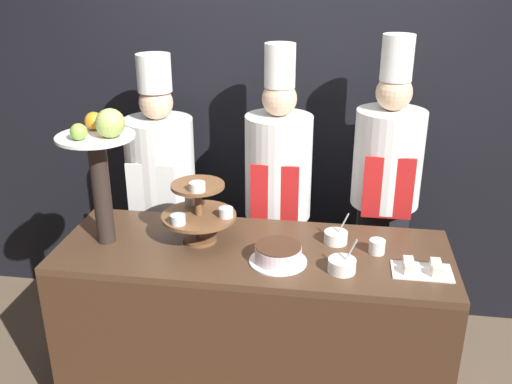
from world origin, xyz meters
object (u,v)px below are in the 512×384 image
at_px(serving_bowl_near, 342,265).
at_px(chef_center_right, 385,189).
at_px(cup_white, 377,247).
at_px(fruit_pedestal, 101,156).
at_px(serving_bowl_far, 336,237).
at_px(tiered_stand, 199,209).
at_px(cake_square_tray, 422,269).
at_px(chef_left, 162,188).
at_px(cake_round, 278,254).
at_px(chef_center_left, 278,190).

distance_m(serving_bowl_near, chef_center_right, 0.80).
distance_m(cup_white, chef_center_right, 0.58).
bearing_deg(serving_bowl_near, fruit_pedestal, 173.91).
distance_m(serving_bowl_near, serving_bowl_far, 0.27).
relative_size(tiered_stand, fruit_pedestal, 0.54).
distance_m(fruit_pedestal, cake_square_tray, 1.53).
bearing_deg(chef_left, serving_bowl_near, -35.94).
bearing_deg(tiered_stand, cake_round, -20.41).
xyz_separation_m(serving_bowl_near, chef_center_left, (-0.37, 0.77, 0.02)).
height_order(serving_bowl_near, chef_left, chef_left).
height_order(cup_white, serving_bowl_near, serving_bowl_near).
bearing_deg(tiered_stand, serving_bowl_far, 7.17).
xyz_separation_m(fruit_pedestal, serving_bowl_near, (1.12, -0.12, -0.41)).
relative_size(fruit_pedestal, serving_bowl_near, 4.13).
relative_size(tiered_stand, serving_bowl_near, 2.22).
xyz_separation_m(chef_left, chef_center_right, (1.28, 0.00, 0.07)).
bearing_deg(tiered_stand, chef_center_left, 61.27).
relative_size(cake_square_tray, chef_left, 0.15).
xyz_separation_m(cake_round, chef_center_left, (-0.08, 0.73, 0.01)).
height_order(chef_center_left, chef_center_right, chef_center_right).
height_order(tiered_stand, cup_white, tiered_stand).
bearing_deg(serving_bowl_far, chef_left, 154.25).
height_order(serving_bowl_near, chef_center_right, chef_center_right).
xyz_separation_m(tiered_stand, cake_round, (0.40, -0.15, -0.13)).
distance_m(serving_bowl_near, chef_center_left, 0.85).
bearing_deg(chef_left, fruit_pedestal, -95.35).
bearing_deg(chef_center_right, cup_white, -96.42).
xyz_separation_m(tiered_stand, chef_center_right, (0.91, 0.58, -0.07)).
bearing_deg(serving_bowl_far, chef_center_left, 124.39).
xyz_separation_m(cake_round, chef_center_right, (0.51, 0.73, 0.06)).
bearing_deg(cake_round, fruit_pedestal, 174.60).
bearing_deg(chef_center_right, cake_round, -125.12).
xyz_separation_m(cake_round, cup_white, (0.45, 0.15, -0.01)).
height_order(tiered_stand, chef_center_left, chef_center_left).
bearing_deg(tiered_stand, chef_left, 122.71).
bearing_deg(serving_bowl_far, chef_center_right, 62.61).
height_order(tiered_stand, serving_bowl_far, tiered_stand).
distance_m(cake_square_tray, serving_bowl_near, 0.35).
xyz_separation_m(cup_white, serving_bowl_near, (-0.16, -0.20, -0.00)).
xyz_separation_m(cake_square_tray, serving_bowl_far, (-0.38, 0.23, 0.01)).
distance_m(fruit_pedestal, serving_bowl_far, 1.17).
height_order(tiered_stand, chef_left, chef_left).
distance_m(serving_bowl_far, chef_center_right, 0.56).
relative_size(cake_round, chef_center_right, 0.14).
distance_m(cake_round, cake_square_tray, 0.64).
distance_m(serving_bowl_near, chef_left, 1.31).
relative_size(cake_square_tray, chef_center_left, 0.15).
xyz_separation_m(fruit_pedestal, cake_square_tray, (1.47, -0.07, -0.42)).
bearing_deg(cup_white, chef_left, 154.83).
distance_m(fruit_pedestal, cake_round, 0.93).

